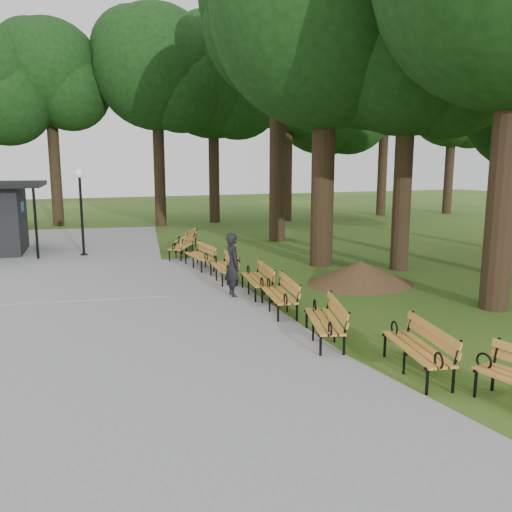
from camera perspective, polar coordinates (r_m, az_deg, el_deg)
name	(u,v)px	position (r m, az deg, el deg)	size (l,w,h in m)	color
ground	(350,353)	(10.17, 10.32, -10.51)	(100.00, 100.00, 0.00)	#335518
path	(114,331)	(11.60, -15.38, -7.96)	(12.00, 38.00, 0.06)	gray
person	(233,265)	(13.90, -2.56, -1.02)	(0.64, 0.42, 1.75)	black
lamp_post	(81,195)	(21.03, -18.77, 6.42)	(0.32, 0.32, 3.36)	black
dirt_mound	(360,272)	(15.84, 11.42, -1.77)	(2.78, 2.78, 0.70)	#47301C
bench_2	(417,349)	(9.39, 17.30, -9.74)	(1.90, 0.64, 0.88)	#C7822D
bench_3	(324,321)	(10.55, 7.51, -7.16)	(1.90, 0.64, 0.88)	#C7822D
bench_4	(279,295)	(12.52, 2.50, -4.31)	(1.90, 0.64, 0.88)	#C7822D
bench_5	(256,280)	(14.12, 0.05, -2.63)	(1.90, 0.64, 0.88)	#C7822D
bench_6	(223,267)	(15.84, -3.63, -1.25)	(1.90, 0.64, 0.88)	#C7822D
bench_7	(199,256)	(17.82, -6.27, -0.03)	(1.90, 0.64, 0.88)	#C7822D
bench_8	(181,247)	(19.99, -8.22, 1.03)	(1.90, 0.64, 0.88)	#C7822D
bench_9	(186,239)	(21.96, -7.75, 1.86)	(1.90, 0.64, 0.88)	#C7822D
lawn_tree_1	(410,37)	(18.43, 16.59, 22.15)	(6.27, 6.27, 10.70)	black
lawn_tree_2	(326,11)	(18.87, 7.76, 25.14)	(7.71, 7.71, 12.39)	black
lawn_tree_4	(278,28)	(24.85, 2.49, 23.84)	(6.63, 6.63, 12.87)	black
tree_backdrop	(250,88)	(33.62, -0.72, 18.02)	(37.17, 10.11, 16.38)	black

